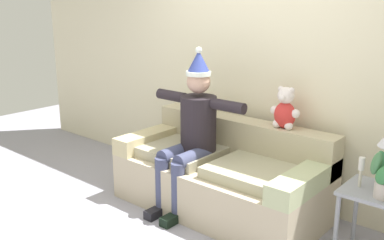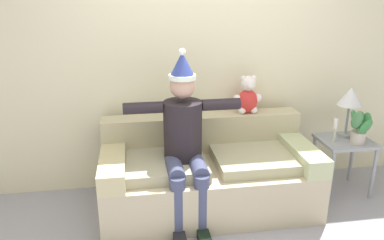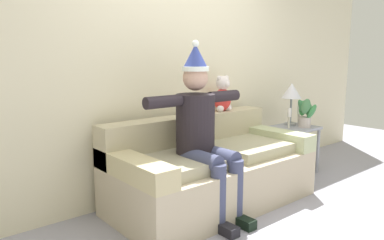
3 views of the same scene
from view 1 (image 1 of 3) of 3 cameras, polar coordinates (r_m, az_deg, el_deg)
The scene contains 6 objects.
back_wall at distance 4.39m, azimuth 8.59°, elevation 7.51°, with size 7.00×0.10×2.70m, color beige.
couch at distance 4.20m, azimuth 3.96°, elevation -7.17°, with size 1.95×0.94×0.81m.
person_seated at distance 4.08m, azimuth -0.02°, elevation -1.18°, with size 1.02×0.77×1.52m.
teddy_bear at distance 4.01m, azimuth 11.97°, elevation 1.32°, with size 0.29×0.17×0.38m.
side_table at distance 3.60m, azimuth 22.97°, elevation -9.88°, with size 0.50×0.45×0.57m.
candle_tall at distance 3.53m, azimuth 21.11°, elevation -5.83°, with size 0.04×0.04×0.24m.
Camera 1 is at (2.31, -2.13, 1.92)m, focal length 41.10 mm.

